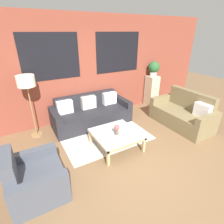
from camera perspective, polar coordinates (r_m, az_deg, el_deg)
ground_plane at (r=3.68m, az=8.75°, el=-15.54°), size 16.00×16.00×0.00m
wall_back_brick at (r=5.01m, az=-7.90°, el=13.68°), size 8.40×0.09×2.80m
rug at (r=4.43m, az=-2.65°, el=-7.39°), size 2.07×1.55×0.00m
couch_dark at (r=4.88m, az=-6.81°, el=-0.55°), size 2.11×0.88×0.78m
settee_vintage at (r=5.10m, az=22.13°, el=-0.81°), size 0.80×1.64×0.92m
armchair_corner at (r=3.15m, az=-23.93°, el=-19.39°), size 0.80×0.89×0.84m
coffee_table at (r=3.83m, az=1.29°, el=-7.47°), size 0.94×0.94×0.37m
floor_lamp at (r=4.31m, az=-26.15°, el=8.16°), size 0.39×0.39×1.51m
drawer_cabinet at (r=6.18m, az=12.77°, el=6.79°), size 0.35×0.38×1.01m
potted_plant at (r=5.99m, az=13.48°, el=13.82°), size 0.37×0.37×0.48m
flower_vase at (r=3.68m, az=1.58°, el=-5.54°), size 0.12×0.12×0.23m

